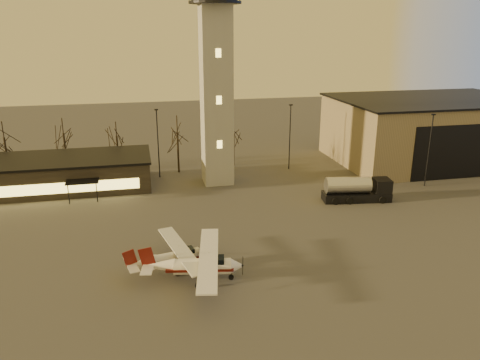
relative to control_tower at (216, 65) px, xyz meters
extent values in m
plane|color=#484542|center=(0.00, -30.00, -16.33)|extent=(220.00, 220.00, 0.00)
cube|color=#A2A099|center=(0.00, 0.00, -4.33)|extent=(4.00, 4.00, 24.00)
cylinder|color=black|center=(0.00, 0.00, 7.82)|extent=(6.80, 6.80, 0.30)
cube|color=#8E7C5D|center=(36.00, 4.00, -11.33)|extent=(30.00, 20.00, 10.00)
cube|color=black|center=(36.00, 4.00, -6.18)|extent=(30.60, 20.60, 0.30)
cube|color=black|center=(36.00, -6.02, -12.33)|extent=(18.00, 0.10, 8.00)
cube|color=black|center=(-22.00, 2.00, -14.33)|extent=(25.00, 10.00, 4.00)
cube|color=black|center=(-22.00, 2.00, -12.18)|extent=(25.40, 10.40, 0.30)
cube|color=#FFD959|center=(-22.00, -3.02, -14.73)|extent=(22.00, 0.08, 1.40)
cube|color=black|center=(-18.00, -4.00, -13.73)|extent=(4.00, 2.00, 0.20)
cylinder|color=black|center=(-8.00, 4.00, -11.33)|extent=(0.16, 0.16, 10.00)
cube|color=black|center=(-8.00, 4.00, -6.28)|extent=(0.50, 0.25, 0.18)
cylinder|color=black|center=(12.00, 4.00, -11.33)|extent=(0.16, 0.16, 10.00)
cube|color=black|center=(12.00, 4.00, -6.28)|extent=(0.50, 0.25, 0.18)
cylinder|color=black|center=(28.00, -8.00, -11.33)|extent=(0.16, 0.16, 10.00)
cube|color=black|center=(28.00, -8.00, -6.28)|extent=(0.50, 0.25, 0.18)
cylinder|color=black|center=(-30.00, 10.00, -13.46)|extent=(0.28, 0.28, 5.74)
cylinder|color=black|center=(-14.00, 10.00, -13.70)|extent=(0.28, 0.28, 5.25)
cylinder|color=black|center=(-5.00, 6.00, -13.25)|extent=(0.28, 0.28, 6.16)
cylinder|color=black|center=(4.00, 8.00, -13.84)|extent=(0.28, 0.28, 4.97)
cylinder|color=black|center=(-22.00, 12.00, -13.53)|extent=(0.28, 0.28, 5.60)
cylinder|color=silver|center=(-8.07, -24.51, -15.15)|extent=(4.49, 2.11, 1.22)
cone|color=silver|center=(-5.59, -23.97, -15.15)|extent=(1.07, 1.32, 1.17)
cone|color=silver|center=(-11.19, -25.19, -15.01)|extent=(2.42, 1.49, 1.03)
cube|color=black|center=(-7.15, -24.31, -14.73)|extent=(1.59, 1.26, 0.66)
cube|color=#61140D|center=(-8.25, -24.55, -15.20)|extent=(5.23, 2.31, 0.21)
cube|color=silver|center=(-7.61, -24.41, -14.42)|extent=(3.57, 10.40, 0.13)
cube|color=silver|center=(-12.02, -25.37, -14.92)|extent=(1.48, 3.21, 0.08)
cube|color=#61140D|center=(-12.11, -25.39, -14.26)|extent=(1.29, 0.35, 1.59)
cylinder|color=white|center=(-6.00, -26.92, -14.98)|extent=(5.12, 2.25, 1.40)
cone|color=white|center=(-3.14, -27.43, -14.98)|extent=(1.19, 1.48, 1.33)
cone|color=white|center=(-9.60, -26.27, -14.82)|extent=(2.75, 1.62, 1.18)
cube|color=black|center=(-4.94, -27.11, -14.50)|extent=(1.79, 1.40, 0.75)
cube|color=#500F0B|center=(-6.21, -26.88, -15.03)|extent=(5.97, 2.45, 0.24)
cube|color=white|center=(-5.47, -27.01, -14.14)|extent=(3.68, 11.94, 0.15)
cube|color=white|center=(-10.55, -26.10, -14.71)|extent=(1.58, 3.67, 0.09)
cube|color=#500F0B|center=(-10.66, -26.08, -13.96)|extent=(1.49, 0.35, 1.82)
cube|color=black|center=(16.00, -11.37, -15.77)|extent=(8.81, 3.61, 1.11)
cube|color=black|center=(19.19, -11.83, -14.41)|extent=(2.32, 2.58, 1.81)
cube|color=black|center=(19.89, -11.93, -14.11)|extent=(0.37, 1.91, 1.01)
cylinder|color=silver|center=(14.80, -11.20, -14.21)|extent=(5.88, 2.90, 2.11)
camera|label=1|loc=(-10.63, -62.97, 4.67)|focal=35.00mm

